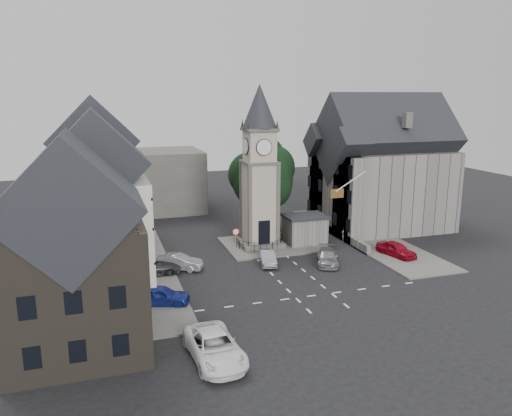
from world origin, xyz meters
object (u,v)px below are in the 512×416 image
object	(u,v)px
clock_tower	(259,168)
car_west_blue	(161,296)
stone_shelter	(305,229)
pedestrian	(344,234)
car_east_red	(396,249)

from	to	relation	value
clock_tower	car_west_blue	distance (m)	17.93
stone_shelter	pedestrian	xyz separation A→B (m)	(4.28, -0.53, -0.76)
clock_tower	stone_shelter	size ratio (longest dim) A/B	3.78
clock_tower	pedestrian	xyz separation A→B (m)	(9.08, -1.02, -7.33)
stone_shelter	car_west_blue	size ratio (longest dim) A/B	1.00
car_east_red	pedestrian	size ratio (longest dim) A/B	2.68
clock_tower	stone_shelter	xyz separation A→B (m)	(4.80, -0.49, -6.57)
stone_shelter	pedestrian	world-z (taller)	stone_shelter
clock_tower	car_east_red	world-z (taller)	clock_tower
clock_tower	stone_shelter	bearing A→B (deg)	-5.84
pedestrian	car_west_blue	bearing A→B (deg)	5.18
car_east_red	pedestrian	bearing A→B (deg)	97.58
clock_tower	stone_shelter	distance (m)	8.15
clock_tower	car_west_blue	size ratio (longest dim) A/B	3.77
clock_tower	pedestrian	size ratio (longest dim) A/B	10.34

